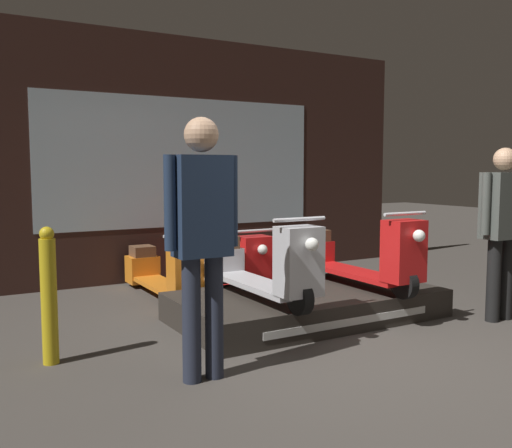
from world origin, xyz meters
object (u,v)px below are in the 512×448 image
Objects in this scene: scooter_display_left at (258,266)px; person_right_browsing at (503,220)px; scooter_display_right at (357,257)px; street_bollard at (49,296)px; person_left_browsing at (202,228)px; scooter_backrow_1 at (227,266)px; scooter_backrow_0 at (164,272)px.

person_right_browsing reaches higher than scooter_display_left.
scooter_display_right is 1.73× the size of street_bollard.
person_right_browsing reaches higher than street_bollard.
street_bollard is (-4.02, 0.87, -0.46)m from person_right_browsing.
person_left_browsing is (-2.15, -0.94, 0.49)m from scooter_display_right.
person_right_browsing is 4.14m from street_bollard.
scooter_display_left is 1.86m from street_bollard.
scooter_display_right reaches higher than street_bollard.
scooter_display_right is 2.40m from person_left_browsing.
scooter_display_left reaches higher than scooter_backrow_1.
person_left_browsing is at bearing -120.25° from scooter_backrow_1.
scooter_display_left is 1.00× the size of scooter_display_right.
scooter_display_left is at bearing -106.96° from scooter_backrow_1.
person_right_browsing is (2.16, -0.94, 0.41)m from scooter_display_left.
scooter_display_left is 1.00× the size of scooter_backrow_0.
person_left_browsing is at bearing -156.37° from scooter_display_right.
scooter_display_left is at bearing 180.00° from scooter_display_right.
person_right_browsing is (3.16, 0.00, -0.08)m from person_left_browsing.
scooter_display_left is at bearing 156.46° from person_right_browsing.
scooter_display_right is at bearing 1.33° from street_bollard.
scooter_backrow_0 is at bearing 180.00° from scooter_backrow_1.
person_left_browsing reaches higher than person_right_browsing.
person_left_browsing is (-1.47, -2.53, 0.76)m from scooter_backrow_1.
street_bollard is (-3.02, -0.07, -0.05)m from scooter_display_right.
scooter_display_right is at bearing -46.77° from scooter_backrow_0.
scooter_backrow_0 is 2.26m from street_bollard.
person_right_browsing reaches higher than scooter_backrow_1.
street_bollard is (-1.86, -0.07, -0.05)m from scooter_display_left.
person_right_browsing is at bearing -56.36° from scooter_backrow_1.
scooter_backrow_1 is (0.48, 1.58, -0.27)m from scooter_display_left.
person_right_browsing is at bearing 0.00° from person_left_browsing.
scooter_display_left is 1.68m from scooter_backrow_1.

